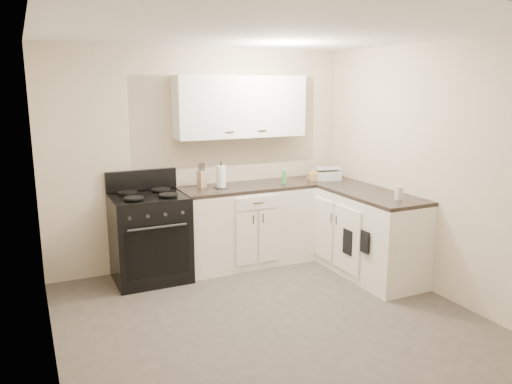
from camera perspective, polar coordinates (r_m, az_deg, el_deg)
name	(u,v)px	position (r m, az deg, el deg)	size (l,w,h in m)	color
floor	(272,322)	(4.63, 1.82, -14.58)	(3.60, 3.60, 0.00)	#473F38
ceiling	(274,31)	(4.16, 2.06, 17.91)	(3.60, 3.60, 0.00)	white
wall_back	(202,158)	(5.86, -6.14, 3.88)	(3.60, 3.60, 0.00)	beige
wall_right	(433,170)	(5.28, 19.62, 2.36)	(3.60, 3.60, 0.00)	beige
wall_left	(43,207)	(3.77, -23.20, -1.56)	(3.60, 3.60, 0.00)	beige
wall_front	(429,245)	(2.79, 19.13, -5.80)	(3.60, 3.60, 0.00)	beige
base_cabinets_back	(246,226)	(5.90, -1.10, -3.93)	(1.55, 0.60, 0.90)	white
base_cabinets_right	(354,229)	(5.89, 11.16, -4.20)	(0.60, 1.90, 0.90)	white
countertop_back	(246,187)	(5.79, -1.12, 0.54)	(1.55, 0.60, 0.04)	black
countertop_right	(356,190)	(5.78, 11.35, 0.28)	(0.60, 1.90, 0.04)	black
upper_cabinets	(241,107)	(5.82, -1.77, 9.73)	(1.55, 0.30, 0.70)	white
stove	(150,238)	(5.53, -12.02, -5.22)	(0.78, 0.67, 0.95)	black
knife_block	(202,179)	(5.70, -6.21, 1.48)	(0.09, 0.08, 0.19)	tan
paper_towel	(221,177)	(5.65, -4.01, 1.73)	(0.10, 0.10, 0.25)	white
soap_bottle	(284,177)	(5.91, 3.23, 1.76)	(0.05, 0.05, 0.16)	green
wicker_basket	(319,176)	(6.19, 7.19, 1.80)	(0.26, 0.17, 0.09)	tan
countertop_grill	(327,175)	(6.24, 8.09, 1.96)	(0.30, 0.28, 0.11)	silver
glass_jar	(399,193)	(5.27, 16.00, -0.09)	(0.08, 0.08, 0.14)	silver
oven_mitt_near	(365,242)	(5.21, 12.34, -5.62)	(0.02, 0.13, 0.23)	black
oven_mitt_far	(348,242)	(5.46, 10.45, -5.64)	(0.02, 0.16, 0.27)	black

